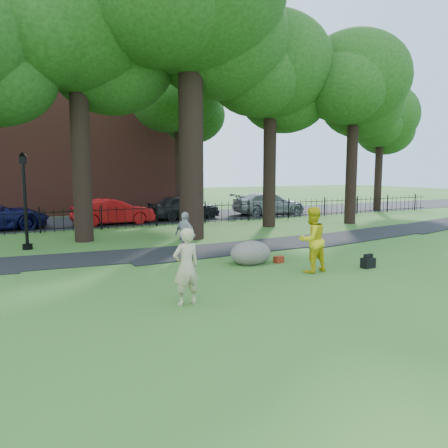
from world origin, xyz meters
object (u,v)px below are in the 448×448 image
lamppost (25,202)px  big_tree (192,6)px  boulder (251,251)px  man (312,240)px  red_sedan (113,212)px  woman (186,267)px

lamppost → big_tree: bearing=10.6°
big_tree → boulder: big_tree is taller
man → lamppost: (-7.48, 8.25, 0.86)m
man → lamppost: bearing=-52.0°
boulder → big_tree: bearing=84.9°
boulder → lamppost: size_ratio=0.38×
big_tree → boulder: size_ratio=10.03×
man → red_sedan: man is taller
woman → lamppost: bearing=-79.2°
man → big_tree: bearing=-90.5°
big_tree → lamppost: 10.83m
red_sedan → big_tree: bearing=-164.8°
woman → red_sedan: (2.03, 15.73, -0.15)m
woman → lamppost: (-2.83, 9.50, 0.96)m
big_tree → woman: big_tree is taller
man → woman: bearing=10.9°
man → boulder: man is taller
red_sedan → man: bearing=-172.3°
woman → big_tree: bearing=-120.2°
big_tree → lamppost: big_tree is taller
boulder → lamppost: (-6.45, 6.36, 1.45)m
lamppost → boulder: bearing=-30.9°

